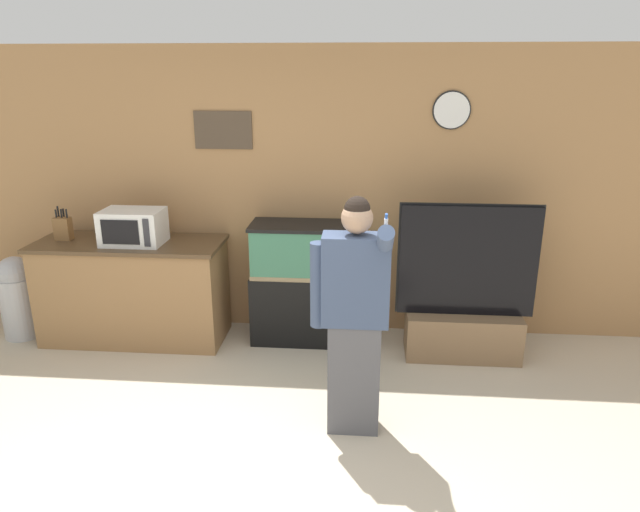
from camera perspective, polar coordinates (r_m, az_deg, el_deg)
The scene contains 8 objects.
wall_back_paneled at distance 5.24m, azimuth -1.01°, elevation 6.22°, with size 10.00×0.08×2.60m.
counter_island at distance 5.47m, azimuth -18.13°, elevation -3.30°, with size 1.67×0.66×0.93m.
microwave at distance 5.22m, azimuth -18.19°, elevation 2.79°, with size 0.52×0.36×0.30m.
knife_block at distance 5.58m, azimuth -24.31°, elevation 2.55°, with size 0.14×0.10×0.30m.
aquarium_on_stand at distance 5.15m, azimuth -1.40°, elevation -2.68°, with size 0.97×0.45×1.10m.
tv_on_stand at distance 5.06m, azimuth 14.16°, elevation -5.60°, with size 1.17×0.40×1.35m.
person_standing at distance 3.75m, azimuth 3.39°, elevation -5.89°, with size 0.52×0.39×1.65m.
trash_bin at distance 5.96m, azimuth -27.94°, elevation -3.55°, with size 0.33×0.33×0.78m.
Camera 1 is at (0.52, -2.57, 2.38)m, focal length 32.00 mm.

